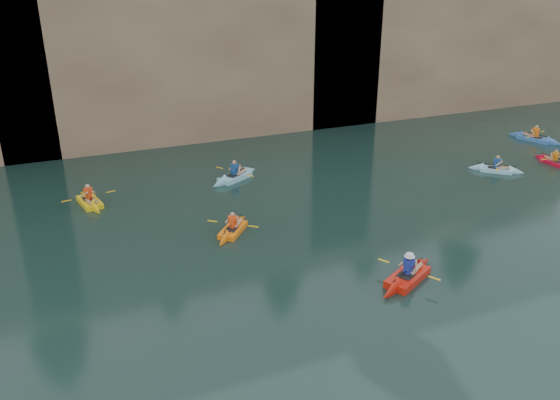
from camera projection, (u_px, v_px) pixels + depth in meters
name	position (u px, v px, depth m)	size (l,w,h in m)	color
ground	(366.00, 344.00, 15.58)	(160.00, 160.00, 0.00)	black
cliff	(147.00, 32.00, 38.75)	(70.00, 16.00, 12.00)	tan
cliff_slab_center	(204.00, 47.00, 33.32)	(24.00, 2.40, 11.40)	#967B5B
cliff_slab_east	(462.00, 45.00, 40.94)	(26.00, 2.40, 9.84)	#967B5B
sea_cave_center	(112.00, 125.00, 32.13)	(3.50, 1.00, 3.20)	black
sea_cave_east	(323.00, 94.00, 37.01)	(5.00, 1.00, 4.50)	black
main_kayaker	(408.00, 276.00, 18.74)	(3.39, 2.28, 1.27)	red
kayaker_orange	(233.00, 229.00, 22.27)	(2.39, 2.66, 1.11)	orange
kayaker_ltblue_near	(496.00, 169.00, 29.17)	(2.56, 2.43, 1.12)	#98DBFF
kayaker_red_far	(554.00, 162.00, 30.35)	(2.08, 2.84, 1.03)	red
kayaker_yellow	(90.00, 201.00, 24.97)	(2.40, 3.10, 1.24)	yellow
kayaker_ltblue_mid	(235.00, 177.00, 28.05)	(3.27, 2.34, 1.27)	#86CEE1
kayaker_blue_east	(535.00, 138.00, 34.62)	(2.37, 3.59, 1.26)	#3C74CC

